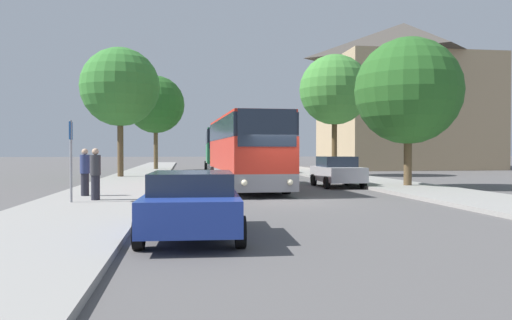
# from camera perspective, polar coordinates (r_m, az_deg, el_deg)

# --- Properties ---
(ground_plane) EXTENTS (300.00, 300.00, 0.00)m
(ground_plane) POSITION_cam_1_polar(r_m,az_deg,el_deg) (18.74, 3.54, -4.69)
(ground_plane) COLOR #565454
(ground_plane) RESTS_ON ground
(sidewalk_left) EXTENTS (4.00, 120.00, 0.15)m
(sidewalk_left) POSITION_cam_1_polar(r_m,az_deg,el_deg) (18.62, -18.13, -4.54)
(sidewalk_left) COLOR gray
(sidewalk_left) RESTS_ON ground_plane
(sidewalk_right) EXTENTS (4.00, 120.00, 0.15)m
(sidewalk_right) POSITION_cam_1_polar(r_m,az_deg,el_deg) (21.29, 22.36, -3.88)
(sidewalk_right) COLOR gray
(sidewalk_right) RESTS_ON ground_plane
(building_right_background) EXTENTS (15.69, 13.63, 15.66)m
(building_right_background) POSITION_cam_1_polar(r_m,az_deg,el_deg) (56.47, 16.50, 7.05)
(building_right_background) COLOR tan
(building_right_background) RESTS_ON ground_plane
(bus_front) EXTENTS (3.09, 11.28, 3.51)m
(bus_front) POSITION_cam_1_polar(r_m,az_deg,el_deg) (24.58, -1.24, 1.03)
(bus_front) COLOR gray
(bus_front) RESTS_ON ground_plane
(bus_middle) EXTENTS (3.02, 11.93, 3.52)m
(bus_middle) POSITION_cam_1_polar(r_m,az_deg,el_deg) (40.51, -3.94, 1.04)
(bus_middle) COLOR silver
(bus_middle) RESTS_ON ground_plane
(parked_car_left_curb) EXTENTS (2.28, 4.50, 1.42)m
(parked_car_left_curb) POSITION_cam_1_polar(r_m,az_deg,el_deg) (10.93, -7.31, -4.82)
(parked_car_left_curb) COLOR #233D9E
(parked_car_left_curb) RESTS_ON ground_plane
(parked_car_right_near) EXTENTS (2.09, 3.97, 1.59)m
(parked_car_right_near) POSITION_cam_1_polar(r_m,az_deg,el_deg) (26.24, 9.26, -1.28)
(parked_car_right_near) COLOR #B7B7BC
(parked_car_right_near) RESTS_ON ground_plane
(parked_car_right_far) EXTENTS (1.92, 4.01, 1.41)m
(parked_car_right_far) POSITION_cam_1_polar(r_m,az_deg,el_deg) (40.44, 2.55, -0.57)
(parked_car_right_far) COLOR slate
(parked_car_right_far) RESTS_ON ground_plane
(bus_stop_sign) EXTENTS (0.08, 0.45, 2.75)m
(bus_stop_sign) POSITION_cam_1_polar(r_m,az_deg,el_deg) (17.81, -20.39, 0.91)
(bus_stop_sign) COLOR gray
(bus_stop_sign) RESTS_ON sidewalk_left
(pedestrian_waiting_near) EXTENTS (0.36, 0.36, 1.82)m
(pedestrian_waiting_near) POSITION_cam_1_polar(r_m,az_deg,el_deg) (18.34, -17.88, -1.50)
(pedestrian_waiting_near) COLOR #23232D
(pedestrian_waiting_near) RESTS_ON sidewalk_left
(pedestrian_waiting_far) EXTENTS (0.36, 0.36, 1.81)m
(pedestrian_waiting_far) POSITION_cam_1_polar(r_m,az_deg,el_deg) (20.20, -18.97, -1.29)
(pedestrian_waiting_far) COLOR #23232D
(pedestrian_waiting_far) RESTS_ON sidewalk_left
(tree_left_near) EXTENTS (5.30, 5.30, 8.70)m
(tree_left_near) POSITION_cam_1_polar(r_m,az_deg,el_deg) (35.19, -15.27, 8.03)
(tree_left_near) COLOR brown
(tree_left_near) RESTS_ON sidewalk_left
(tree_left_far) EXTENTS (5.50, 5.50, 8.94)m
(tree_left_far) POSITION_cam_1_polar(r_m,az_deg,el_deg) (49.02, -11.40, 6.22)
(tree_left_far) COLOR brown
(tree_left_far) RESTS_ON sidewalk_left
(tree_right_near) EXTENTS (5.27, 5.27, 8.96)m
(tree_right_near) POSITION_cam_1_polar(r_m,az_deg,el_deg) (38.25, 8.96, 7.91)
(tree_right_near) COLOR #513D23
(tree_right_near) RESTS_ON sidewalk_right
(tree_right_mid) EXTENTS (5.34, 5.34, 7.41)m
(tree_right_mid) POSITION_cam_1_polar(r_m,az_deg,el_deg) (26.39, 16.99, 7.54)
(tree_right_mid) COLOR brown
(tree_right_mid) RESTS_ON sidewalk_right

